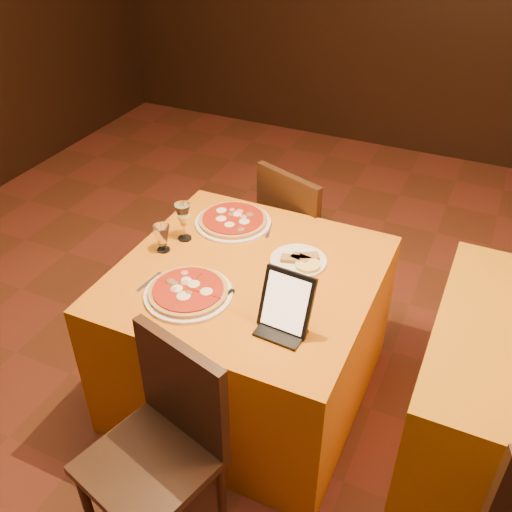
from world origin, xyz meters
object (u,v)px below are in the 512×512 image
at_px(pizza_far, 233,221).
at_px(tablet, 286,302).
at_px(water_glass, 162,238).
at_px(chair_main_far, 309,235).
at_px(main_table, 248,334).
at_px(wine_glass, 183,222).
at_px(chair_main_near, 148,464).
at_px(pizza_near, 188,292).

distance_m(pizza_far, tablet, 0.78).
bearing_deg(tablet, water_glass, 165.34).
bearing_deg(chair_main_far, main_table, 110.81).
bearing_deg(water_glass, tablet, -18.69).
relative_size(pizza_far, wine_glass, 1.96).
height_order(wine_glass, water_glass, wine_glass).
bearing_deg(chair_main_near, chair_main_far, 105.81).
height_order(chair_main_near, wine_glass, wine_glass).
bearing_deg(pizza_far, pizza_near, -81.85).
xyz_separation_m(pizza_near, tablet, (0.43, -0.00, 0.10)).
relative_size(chair_main_far, wine_glass, 4.79).
bearing_deg(water_glass, main_table, 2.13).
xyz_separation_m(chair_main_near, water_glass, (-0.42, 0.82, 0.36)).
height_order(chair_main_far, water_glass, chair_main_far).
height_order(main_table, tablet, tablet).
bearing_deg(wine_glass, pizza_near, -57.38).
bearing_deg(main_table, water_glass, -177.87).
bearing_deg(tablet, main_table, 142.24).
relative_size(main_table, chair_main_far, 1.21).
distance_m(chair_main_near, water_glass, 0.99).
relative_size(main_table, pizza_far, 2.95).
height_order(pizza_far, tablet, tablet).
bearing_deg(main_table, chair_main_near, -90.00).
bearing_deg(pizza_far, main_table, -54.22).
bearing_deg(chair_main_near, pizza_far, 117.19).
distance_m(chair_main_far, pizza_near, 1.11).
xyz_separation_m(chair_main_near, chair_main_far, (0.00, 1.64, 0.00)).
xyz_separation_m(main_table, wine_glass, (-0.38, 0.11, 0.47)).
relative_size(wine_glass, water_glass, 1.46).
xyz_separation_m(main_table, tablet, (0.28, -0.25, 0.49)).
height_order(main_table, chair_main_near, chair_main_near).
bearing_deg(pizza_far, chair_main_far, 64.40).
xyz_separation_m(chair_main_near, wine_glass, (-0.38, 0.94, 0.39)).
relative_size(pizza_far, water_glass, 2.87).
xyz_separation_m(pizza_far, wine_glass, (-0.15, -0.21, 0.08)).
height_order(main_table, wine_glass, wine_glass).
bearing_deg(water_glass, chair_main_near, -62.80).
bearing_deg(tablet, pizza_near, -176.39).
height_order(wine_glass, tablet, tablet).
relative_size(chair_main_near, water_glass, 7.00).
bearing_deg(water_glass, pizza_far, 61.00).
distance_m(main_table, pizza_near, 0.49).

